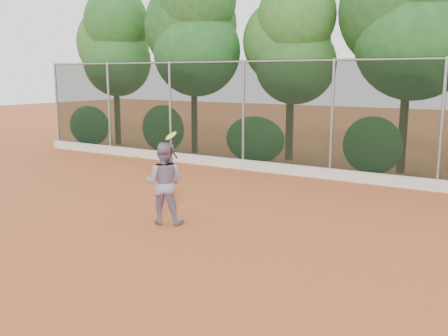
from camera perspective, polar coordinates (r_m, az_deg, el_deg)
The scene contains 7 objects.
ground at distance 9.25m, azimuth -3.32°, elevation -8.62°, with size 80.00×80.00×0.00m, color #AF5429.
concrete_curb at distance 15.11m, azimuth 11.77°, elevation -0.63°, with size 24.00×0.20×0.30m, color silver.
tennis_player at distance 10.32m, azimuth -6.83°, elevation -1.73°, with size 0.83×0.64×1.70m, color gray.
chainlink_fence at distance 15.04m, azimuth 12.25°, elevation 5.88°, with size 24.09×0.09×3.50m.
foliage_backdrop at distance 17.10m, azimuth 13.15°, elevation 14.93°, with size 23.70×3.63×7.55m.
tennis_racket at distance 10.02m, azimuth -6.04°, elevation 3.45°, with size 0.37×0.35×0.58m.
tennis_ball_in_flight at distance 10.74m, azimuth -9.95°, elevation 1.34°, with size 0.07×0.07×0.07m.
Camera 1 is at (5.06, -7.11, 3.05)m, focal length 40.00 mm.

